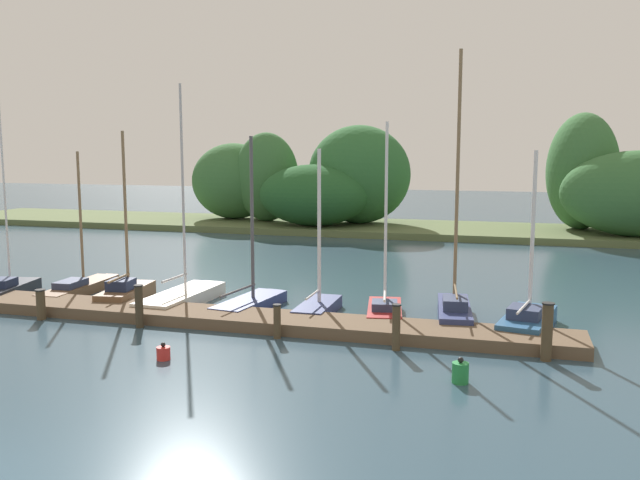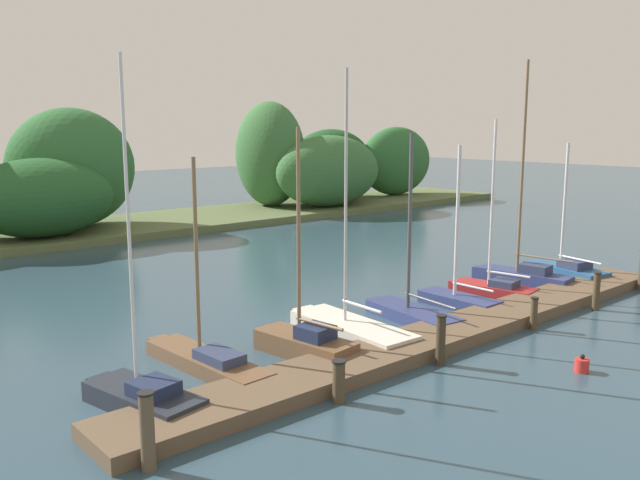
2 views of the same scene
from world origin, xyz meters
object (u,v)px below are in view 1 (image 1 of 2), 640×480
(sailboat_0, at_px, (8,287))
(mooring_piling_2, at_px, (139,306))
(sailboat_2, at_px, (127,291))
(mooring_piling_5, at_px, (547,332))
(sailboat_5, at_px, (319,303))
(sailboat_6, at_px, (385,307))
(sailboat_3, at_px, (184,295))
(sailboat_1, at_px, (81,286))
(mooring_piling_4, at_px, (396,327))
(sailboat_7, at_px, (454,306))
(sailboat_8, at_px, (528,318))
(channel_buoy_1, at_px, (460,372))
(sailboat_4, at_px, (252,300))
(mooring_piling_1, at_px, (41,304))
(channel_buoy_0, at_px, (163,353))
(mooring_piling_3, at_px, (277,321))

(sailboat_0, height_order, mooring_piling_2, sailboat_0)
(sailboat_2, distance_m, mooring_piling_5, 14.00)
(sailboat_5, bearing_deg, mooring_piling_2, 122.85)
(sailboat_5, height_order, sailboat_6, sailboat_6)
(sailboat_3, height_order, sailboat_6, sailboat_3)
(sailboat_1, height_order, mooring_piling_2, sailboat_1)
(sailboat_3, xyz_separation_m, mooring_piling_4, (7.95, -3.32, 0.34))
(sailboat_5, distance_m, sailboat_7, 4.31)
(sailboat_8, xyz_separation_m, channel_buoy_1, (-1.56, -5.10, -0.11))
(sailboat_1, bearing_deg, mooring_piling_4, -110.45)
(sailboat_5, relative_size, mooring_piling_5, 3.56)
(sailboat_5, height_order, sailboat_7, sailboat_7)
(sailboat_8, bearing_deg, sailboat_4, 99.92)
(mooring_piling_1, relative_size, channel_buoy_0, 2.11)
(sailboat_2, distance_m, sailboat_4, 4.54)
(sailboat_5, bearing_deg, sailboat_6, -88.25)
(sailboat_8, bearing_deg, sailboat_6, 97.26)
(sailboat_6, bearing_deg, sailboat_7, -94.68)
(sailboat_2, bearing_deg, sailboat_3, -85.89)
(sailboat_0, height_order, sailboat_5, sailboat_0)
(channel_buoy_0, bearing_deg, sailboat_3, 112.79)
(mooring_piling_4, relative_size, channel_buoy_0, 2.76)
(sailboat_8, xyz_separation_m, mooring_piling_5, (0.39, -2.84, 0.39))
(mooring_piling_3, height_order, channel_buoy_0, mooring_piling_3)
(sailboat_0, bearing_deg, sailboat_7, -97.78)
(sailboat_4, bearing_deg, sailboat_0, 101.25)
(sailboat_4, xyz_separation_m, sailboat_7, (6.62, 0.30, 0.15))
(sailboat_8, xyz_separation_m, channel_buoy_0, (-8.93, -5.46, -0.18))
(sailboat_3, relative_size, mooring_piling_4, 5.97)
(sailboat_3, distance_m, mooring_piling_2, 3.22)
(sailboat_3, distance_m, sailboat_8, 11.36)
(mooring_piling_2, bearing_deg, sailboat_3, 93.42)
(sailboat_1, relative_size, channel_buoy_0, 11.52)
(sailboat_7, height_order, mooring_piling_1, sailboat_7)
(sailboat_2, bearing_deg, sailboat_1, 63.71)
(mooring_piling_1, bearing_deg, sailboat_1, 107.79)
(mooring_piling_3, bearing_deg, channel_buoy_0, -128.97)
(sailboat_5, distance_m, mooring_piling_3, 3.08)
(sailboat_6, xyz_separation_m, mooring_piling_4, (0.94, -3.32, 0.30))
(sailboat_8, xyz_separation_m, mooring_piling_3, (-6.81, -2.84, 0.14))
(sailboat_4, relative_size, sailboat_5, 1.08)
(sailboat_1, relative_size, sailboat_7, 0.63)
(sailboat_3, xyz_separation_m, mooring_piling_3, (4.54, -3.15, 0.20))
(sailboat_5, xyz_separation_m, mooring_piling_1, (-8.15, -3.11, 0.14))
(channel_buoy_0, bearing_deg, sailboat_4, 88.77)
(mooring_piling_5, bearing_deg, mooring_piling_2, -179.79)
(sailboat_1, bearing_deg, mooring_piling_5, -106.07)
(sailboat_3, bearing_deg, sailboat_8, -89.18)
(sailboat_1, distance_m, channel_buoy_0, 9.26)
(sailboat_1, height_order, sailboat_8, sailboat_8)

